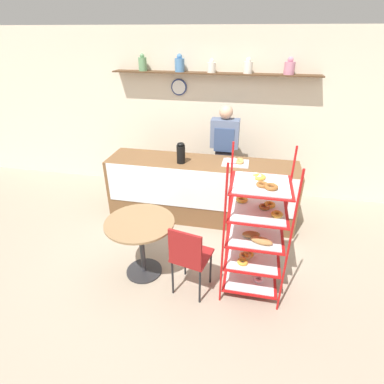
{
  "coord_description": "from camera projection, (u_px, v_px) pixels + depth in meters",
  "views": [
    {
      "loc": [
        0.69,
        -2.94,
        2.61
      ],
      "look_at": [
        0.0,
        0.37,
        0.79
      ],
      "focal_mm": 28.0,
      "sensor_mm": 36.0,
      "label": 1
    }
  ],
  "objects": [
    {
      "name": "ground_plane",
      "position": [
        186.0,
        259.0,
        3.89
      ],
      "size": [
        14.0,
        14.0,
        0.0
      ],
      "primitive_type": "plane",
      "color": "gray"
    },
    {
      "name": "back_wall",
      "position": [
        213.0,
        115.0,
        5.06
      ],
      "size": [
        10.0,
        0.3,
        2.7
      ],
      "color": "beige",
      "rests_on": "ground_plane"
    },
    {
      "name": "display_counter",
      "position": [
        201.0,
        190.0,
        4.58
      ],
      "size": [
        2.81,
        0.67,
        0.93
      ],
      "color": "brown",
      "rests_on": "ground_plane"
    },
    {
      "name": "pastry_rack",
      "position": [
        255.0,
        233.0,
        3.13
      ],
      "size": [
        0.64,
        0.58,
        1.63
      ],
      "color": "#B71414",
      "rests_on": "ground_plane"
    },
    {
      "name": "person_worker",
      "position": [
        224.0,
        153.0,
        4.79
      ],
      "size": [
        0.43,
        0.23,
        1.65
      ],
      "color": "#282833",
      "rests_on": "ground_plane"
    },
    {
      "name": "cafe_table",
      "position": [
        141.0,
        234.0,
        3.42
      ],
      "size": [
        0.79,
        0.79,
        0.74
      ],
      "color": "#262628",
      "rests_on": "ground_plane"
    },
    {
      "name": "cafe_chair",
      "position": [
        189.0,
        255.0,
        3.13
      ],
      "size": [
        0.45,
        0.45,
        0.89
      ],
      "rotation": [
        0.0,
        0.0,
        9.21
      ],
      "color": "black",
      "rests_on": "ground_plane"
    },
    {
      "name": "coffee_carafe",
      "position": [
        181.0,
        153.0,
        4.26
      ],
      "size": [
        0.12,
        0.12,
        0.3
      ],
      "color": "black",
      "rests_on": "display_counter"
    },
    {
      "name": "donut_tray_counter",
      "position": [
        234.0,
        161.0,
        4.31
      ],
      "size": [
        0.37,
        0.31,
        0.05
      ],
      "color": "silver",
      "rests_on": "display_counter"
    }
  ]
}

